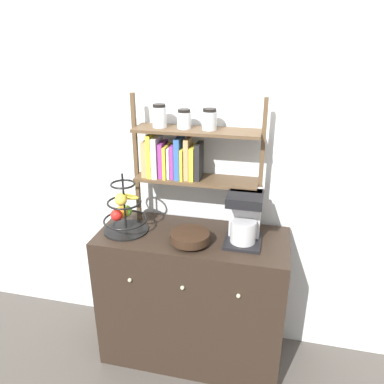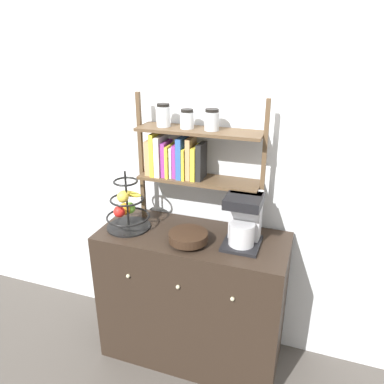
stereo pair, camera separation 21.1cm
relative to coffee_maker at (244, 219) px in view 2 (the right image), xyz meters
The scene contains 7 objects.
ground_plane 1.12m from the coffee_maker, 139.95° to the right, with size 12.00×12.00×0.00m, color #47423D.
wall_back 0.48m from the coffee_maker, 137.77° to the left, with size 7.00×0.05×2.60m, color silver.
sideboard 0.67m from the coffee_maker, behind, with size 1.13×0.50×0.90m.
coffee_maker is the anchor object (origin of this frame).
fruit_stand 0.71m from the coffee_maker, behind, with size 0.27×0.27×0.37m.
wooden_bowl 0.33m from the coffee_maker, 159.18° to the right, with size 0.22×0.22×0.07m.
shelf_hutch 0.52m from the coffee_maker, 162.19° to the left, with size 0.78×0.20×0.80m.
Camera 2 is at (0.64, -1.60, 1.99)m, focal length 35.00 mm.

